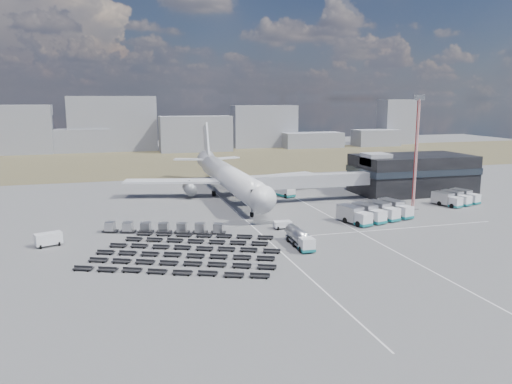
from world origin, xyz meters
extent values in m
plane|color=#565659|center=(0.00, 0.00, 0.00)|extent=(420.00, 420.00, 0.00)
cube|color=brown|center=(0.00, 110.00, 0.01)|extent=(420.00, 90.00, 0.01)
cube|color=silver|center=(-2.00, 5.00, 0.01)|extent=(0.25, 110.00, 0.01)
cube|color=silver|center=(16.00, 5.00, 0.01)|extent=(0.25, 110.00, 0.01)
cube|color=silver|center=(25.00, -8.00, 0.01)|extent=(40.00, 0.25, 0.01)
cube|color=black|center=(48.00, 24.00, 5.00)|extent=(30.00, 16.00, 10.00)
cube|color=#262D38|center=(48.00, 24.00, 6.20)|extent=(30.40, 16.40, 1.60)
cube|color=#939399|center=(36.00, 22.00, 9.50)|extent=(6.00, 6.00, 3.00)
cube|color=#939399|center=(18.10, 20.50, 5.10)|extent=(29.80, 3.00, 3.00)
cube|color=#939399|center=(4.70, 20.00, 5.10)|extent=(4.00, 3.60, 3.40)
cylinder|color=slate|center=(6.20, 20.50, 2.55)|extent=(0.70, 0.70, 5.10)
cylinder|color=black|center=(6.20, 20.50, 0.45)|extent=(1.40, 0.90, 1.40)
cylinder|color=silver|center=(0.00, 30.00, 5.30)|extent=(5.60, 48.00, 5.60)
cone|color=silver|center=(0.00, 3.50, 5.30)|extent=(5.60, 5.00, 5.60)
cone|color=silver|center=(0.00, 58.00, 6.10)|extent=(5.60, 8.00, 5.60)
cube|color=black|center=(0.00, 5.50, 6.10)|extent=(2.20, 2.00, 0.80)
cube|color=silver|center=(-13.00, 35.00, 4.10)|extent=(25.59, 11.38, 0.50)
cube|color=silver|center=(13.00, 35.00, 4.10)|extent=(25.59, 11.38, 0.50)
cylinder|color=slate|center=(-9.50, 33.00, 2.40)|extent=(3.00, 5.00, 3.00)
cylinder|color=slate|center=(9.50, 33.00, 2.40)|extent=(3.00, 5.00, 3.00)
cube|color=silver|center=(-5.50, 60.00, 6.50)|extent=(9.49, 5.63, 0.35)
cube|color=silver|center=(5.50, 60.00, 6.50)|extent=(9.49, 5.63, 0.35)
cube|color=silver|center=(0.00, 61.00, 11.80)|extent=(0.50, 9.06, 11.45)
cylinder|color=slate|center=(0.00, 9.00, 1.25)|extent=(0.50, 0.50, 2.50)
cylinder|color=slate|center=(-3.20, 34.00, 1.25)|extent=(0.60, 0.60, 2.50)
cylinder|color=slate|center=(3.20, 34.00, 1.25)|extent=(0.60, 0.60, 2.50)
cylinder|color=black|center=(0.00, 9.00, 0.50)|extent=(0.50, 1.20, 1.20)
cube|color=gray|center=(-46.94, 156.76, 5.36)|extent=(36.15, 12.00, 10.73)
cube|color=gray|center=(-27.01, 157.48, 12.85)|extent=(40.17, 12.00, 25.70)
cube|color=gray|center=(10.15, 144.71, 8.25)|extent=(33.49, 12.00, 16.50)
cube|color=gray|center=(47.36, 156.48, 10.56)|extent=(32.80, 12.00, 21.12)
cube|color=gray|center=(70.27, 147.28, 3.79)|extent=(30.55, 12.00, 7.57)
cube|color=gray|center=(106.12, 146.72, 4.24)|extent=(23.42, 12.00, 8.47)
cube|color=gray|center=(123.20, 155.24, 12.07)|extent=(18.46, 12.00, 24.13)
cube|color=silver|center=(1.97, -17.15, 1.33)|extent=(2.24, 2.24, 2.11)
cube|color=#157276|center=(1.97, -17.15, 0.51)|extent=(2.34, 2.34, 0.46)
cylinder|color=#A6A6AA|center=(2.05, -12.65, 1.75)|extent=(2.42, 6.93, 2.30)
cube|color=slate|center=(2.05, -12.65, 0.69)|extent=(2.33, 6.93, 0.32)
cylinder|color=black|center=(2.02, -14.03, 0.46)|extent=(2.41, 1.05, 1.01)
cube|color=silver|center=(3.04, -1.92, 0.75)|extent=(3.38, 1.98, 1.49)
cube|color=silver|center=(-38.62, -1.90, 1.14)|extent=(4.69, 3.33, 2.29)
cube|color=silver|center=(13.77, 28.91, 1.82)|extent=(4.69, 7.34, 3.19)
cube|color=#157276|center=(13.77, 28.91, 0.51)|extent=(4.84, 7.48, 0.51)
cube|color=silver|center=(18.77, -4.65, 1.47)|extent=(3.19, 3.11, 2.49)
cube|color=#157276|center=(18.77, -4.65, 0.51)|extent=(3.33, 3.25, 0.51)
cube|color=#A6A6AA|center=(17.69, -0.83, 1.93)|extent=(4.04, 5.76, 2.95)
cube|color=silver|center=(22.48, -3.60, 1.47)|extent=(3.19, 3.11, 2.49)
cube|color=#157276|center=(22.48, -3.60, 0.51)|extent=(3.33, 3.25, 0.51)
cube|color=#A6A6AA|center=(21.40, 0.22, 1.93)|extent=(4.04, 5.76, 2.95)
cube|color=silver|center=(26.19, -2.54, 1.47)|extent=(3.19, 3.11, 2.49)
cube|color=#157276|center=(26.19, -2.54, 0.51)|extent=(3.33, 3.25, 0.51)
cube|color=#A6A6AA|center=(25.10, 1.27, 1.93)|extent=(4.04, 5.76, 2.95)
cube|color=silver|center=(29.89, -1.49, 1.47)|extent=(3.19, 3.11, 2.49)
cube|color=#157276|center=(29.89, -1.49, 0.51)|extent=(3.33, 3.25, 0.51)
cube|color=#A6A6AA|center=(28.81, 2.32, 1.93)|extent=(4.04, 5.76, 2.95)
cube|color=silver|center=(47.04, 4.82, 1.32)|extent=(2.89, 2.83, 2.23)
cube|color=#157276|center=(47.04, 4.82, 0.46)|extent=(3.02, 2.96, 0.46)
cube|color=#A6A6AA|center=(45.97, 8.20, 1.72)|extent=(3.72, 5.18, 2.64)
cube|color=silver|center=(50.33, 5.85, 1.32)|extent=(2.89, 2.83, 2.23)
cube|color=#157276|center=(50.33, 5.85, 0.46)|extent=(3.02, 2.96, 0.46)
cube|color=#A6A6AA|center=(49.26, 9.24, 1.72)|extent=(3.72, 5.18, 2.64)
cube|color=silver|center=(53.61, 6.89, 1.32)|extent=(2.89, 2.83, 2.23)
cube|color=#157276|center=(53.61, 6.89, 0.46)|extent=(3.02, 2.96, 0.46)
cube|color=#A6A6AA|center=(52.55, 10.27, 1.72)|extent=(3.72, 5.18, 2.64)
cube|color=black|center=(-28.65, 4.35, 0.32)|extent=(3.13, 2.48, 0.19)
cube|color=#A6A6AA|center=(-28.65, 4.35, 1.21)|extent=(2.14, 2.14, 1.58)
cube|color=black|center=(-25.47, 3.25, 0.32)|extent=(3.13, 2.48, 0.19)
cube|color=#A6A6AA|center=(-25.47, 3.25, 1.21)|extent=(2.14, 2.14, 1.58)
cube|color=black|center=(-22.29, 2.16, 0.32)|extent=(3.13, 2.48, 0.19)
cube|color=#A6A6AA|center=(-22.29, 2.16, 1.21)|extent=(2.14, 2.14, 1.58)
cube|color=black|center=(-19.11, 1.06, 0.32)|extent=(3.13, 2.48, 0.19)
cube|color=#A6A6AA|center=(-19.11, 1.06, 1.21)|extent=(2.14, 2.14, 1.58)
cube|color=black|center=(-15.93, -0.03, 0.32)|extent=(3.13, 2.48, 0.19)
cube|color=#A6A6AA|center=(-15.93, -0.03, 1.21)|extent=(2.14, 2.14, 1.58)
cube|color=black|center=(-12.75, -1.13, 0.32)|extent=(3.13, 2.48, 0.19)
cube|color=#A6A6AA|center=(-12.75, -1.13, 1.21)|extent=(2.14, 2.14, 1.58)
cube|color=black|center=(-9.57, -2.22, 0.32)|extent=(3.13, 2.48, 0.19)
cube|color=#A6A6AA|center=(-9.57, -2.22, 1.21)|extent=(2.14, 2.14, 1.58)
cube|color=black|center=(-20.49, -21.11, 0.33)|extent=(27.74, 12.84, 0.66)
cube|color=black|center=(-18.97, -17.54, 0.33)|extent=(27.74, 12.84, 0.66)
cube|color=black|center=(-17.46, -13.97, 0.33)|extent=(27.74, 12.84, 0.66)
cube|color=black|center=(-15.94, -10.40, 0.33)|extent=(27.74, 12.84, 0.66)
cube|color=black|center=(-14.42, -6.83, 0.33)|extent=(24.34, 11.39, 0.66)
cube|color=black|center=(-12.91, -3.26, 0.33)|extent=(24.34, 11.39, 0.66)
cylinder|color=#AC1F1B|center=(36.86, 6.27, 12.23)|extent=(0.68, 0.68, 24.46)
cube|color=slate|center=(36.86, 6.27, 24.75)|extent=(2.40, 1.41, 1.17)
cube|color=#565659|center=(36.86, 6.27, 0.15)|extent=(1.96, 1.96, 0.29)
camera|label=1|loc=(-27.27, -89.41, 24.47)|focal=35.00mm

